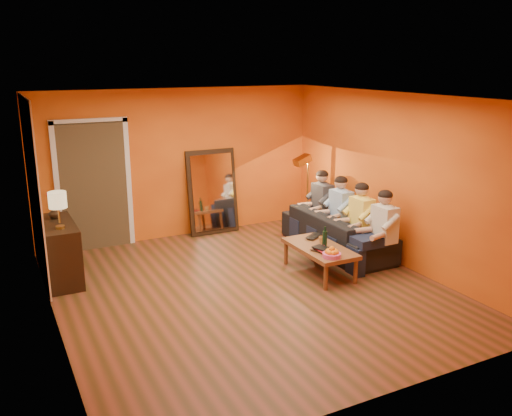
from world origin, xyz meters
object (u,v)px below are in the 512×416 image
floor_lamp (307,197)px  wine_bottle (325,237)px  sideboard (60,251)px  person_mid_left (361,221)px  person_mid_right (341,212)px  laptop (317,237)px  person_far_right (322,205)px  mirror_frame (212,192)px  person_far_left (384,230)px  coffee_table (319,260)px  dog (366,247)px  vase (54,212)px  table_lamp (58,210)px  tumbler (322,240)px  sofa (337,232)px

floor_lamp → wine_bottle: size_ratio=4.65×
sideboard → person_mid_left: person_mid_left is taller
wine_bottle → floor_lamp: bearing=65.9°
floor_lamp → person_mid_right: bearing=-82.8°
person_mid_left → person_mid_right: 0.55m
laptop → person_far_right: bearing=20.4°
person_mid_right → laptop: (-0.77, -0.48, -0.18)m
mirror_frame → person_far_right: (1.58, -1.18, -0.15)m
floor_lamp → person_far_left: size_ratio=1.18×
mirror_frame → laptop: bearing=-70.0°
sideboard → person_mid_left: 4.54m
coffee_table → person_far_right: (0.95, 1.38, 0.40)m
mirror_frame → person_mid_left: 2.78m
dog → laptop: bearing=135.6°
mirror_frame → person_mid_right: bearing=-47.6°
coffee_table → wine_bottle: (0.05, -0.05, 0.37)m
person_mid_right → vase: (-4.37, 0.90, 0.33)m
table_lamp → person_mid_right: size_ratio=0.42×
tumbler → sideboard: bearing=158.9°
person_mid_left → laptop: person_mid_left is taller
person_mid_left → mirror_frame: bearing=124.7°
person_far_right → coffee_table: bearing=-124.7°
sideboard → coffee_table: sideboard is taller
person_far_right → tumbler: person_far_right is taller
sideboard → dog: bearing=-19.7°
dog → person_far_left: size_ratio=0.48×
dog → tumbler: size_ratio=5.65×
tumbler → vase: (-3.54, 1.61, 0.47)m
person_mid_left → vase: bearing=161.6°
dog → laptop: dog is taller
table_lamp → person_far_right: 4.40m
sideboard → table_lamp: table_lamp is taller
table_lamp → person_far_left: 4.63m
mirror_frame → wine_bottle: 2.70m
table_lamp → sofa: size_ratio=0.23×
sofa → person_mid_left: person_mid_left is taller
sideboard → dog: size_ratio=2.00×
sofa → laptop: 0.76m
person_far_right → laptop: size_ratio=3.41×
sideboard → coffee_table: (3.42, -1.48, -0.21)m
floor_lamp → person_mid_left: bearing=-87.4°
person_mid_left → person_far_right: bearing=90.0°
mirror_frame → coffee_table: (0.63, -2.56, -0.55)m
laptop → person_far_left: bearing=-71.3°
sideboard → coffee_table: 3.73m
person_far_left → wine_bottle: size_ratio=3.94×
sofa → laptop: size_ratio=6.13×
person_mid_right → person_far_right: 0.55m
person_mid_left → floor_lamp: bearing=96.7°
person_mid_left → person_mid_right: bearing=90.0°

